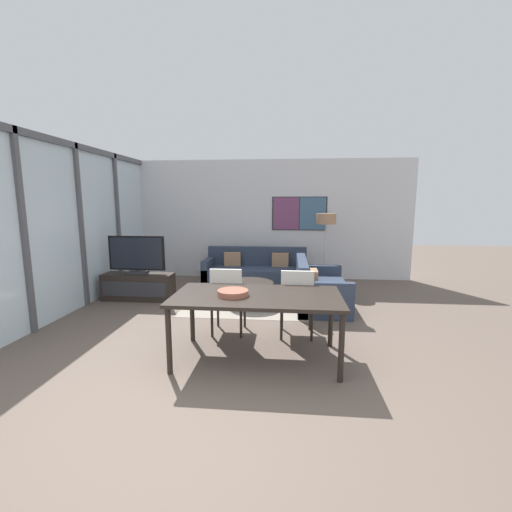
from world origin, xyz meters
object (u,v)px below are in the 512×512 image
object	(u,v)px
sofa_main	(256,273)
television	(137,255)
tv_console	(138,287)
coffee_table	(249,288)
sofa_side	(317,291)
floor_lamp	(326,223)
dining_chair_left	(228,298)
dining_chair_centre	(297,300)
fruit_bowl	(233,292)
dining_table	(257,300)

from	to	relation	value
sofa_main	television	bearing A→B (deg)	-148.90
tv_console	coffee_table	bearing A→B (deg)	-2.84
sofa_main	sofa_side	bearing A→B (deg)	-48.40
tv_console	floor_lamp	size ratio (longest dim) A/B	0.83
television	sofa_main	size ratio (longest dim) A/B	0.48
sofa_main	tv_console	bearing A→B (deg)	-148.88
sofa_main	coffee_table	size ratio (longest dim) A/B	2.44
dining_chair_left	tv_console	bearing A→B (deg)	142.31
dining_chair_left	dining_chair_centre	xyz separation A→B (m)	(0.94, -0.02, 0.00)
fruit_bowl	floor_lamp	xyz separation A→B (m)	(1.39, 3.57, 0.57)
sofa_side	coffee_table	bearing A→B (deg)	90.23
dining_chair_left	floor_lamp	world-z (taller)	floor_lamp
coffee_table	fruit_bowl	bearing A→B (deg)	-87.82
coffee_table	dining_table	xyz separation A→B (m)	(0.35, -2.14, 0.41)
coffee_table	fruit_bowl	world-z (taller)	fruit_bowl
television	sofa_side	bearing A→B (deg)	-1.73
tv_console	sofa_side	bearing A→B (deg)	-1.72
floor_lamp	dining_chair_left	bearing A→B (deg)	-119.79
tv_console	dining_chair_left	world-z (taller)	dining_chair_left
sofa_side	dining_table	size ratio (longest dim) A/B	0.81
television	floor_lamp	xyz separation A→B (m)	(3.58, 1.26, 0.54)
dining_chair_centre	fruit_bowl	distance (m)	1.10
tv_console	coffee_table	xyz separation A→B (m)	(2.10, -0.10, 0.05)
coffee_table	dining_table	world-z (taller)	dining_table
fruit_bowl	floor_lamp	distance (m)	3.88
tv_console	dining_chair_centre	xyz separation A→B (m)	(2.92, -1.55, 0.27)
tv_console	dining_chair_left	bearing A→B (deg)	-37.69
television	fruit_bowl	distance (m)	3.18
television	coffee_table	world-z (taller)	television
fruit_bowl	floor_lamp	bearing A→B (deg)	68.67
television	coffee_table	xyz separation A→B (m)	(2.10, -0.10, -0.54)
sofa_main	sofa_side	world-z (taller)	same
sofa_side	dining_chair_centre	size ratio (longest dim) A/B	1.64
coffee_table	dining_chair_centre	size ratio (longest dim) A/B	0.95
dining_chair_centre	sofa_main	bearing A→B (deg)	106.29
tv_console	sofa_main	bearing A→B (deg)	31.12
dining_table	dining_chair_centre	distance (m)	0.86
coffee_table	dining_table	distance (m)	2.21
dining_chair_left	floor_lamp	distance (m)	3.33
television	floor_lamp	size ratio (longest dim) A/B	0.67
dining_chair_left	coffee_table	bearing A→B (deg)	85.19
coffee_table	dining_chair_left	world-z (taller)	dining_chair_left
television	dining_chair_left	world-z (taller)	television
tv_console	television	xyz separation A→B (m)	(0.00, 0.00, 0.60)
sofa_main	dining_table	world-z (taller)	sofa_main
tv_console	floor_lamp	xyz separation A→B (m)	(3.58, 1.26, 1.14)
sofa_side	television	bearing A→B (deg)	88.27
sofa_side	dining_chair_left	xyz separation A→B (m)	(-1.33, -1.43, 0.24)
sofa_main	dining_chair_left	bearing A→B (deg)	-92.46
coffee_table	dining_table	bearing A→B (deg)	-80.66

